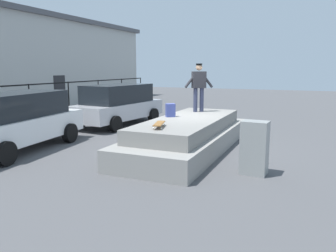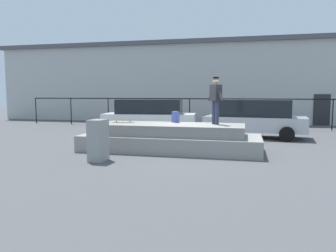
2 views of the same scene
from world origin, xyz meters
name	(u,v)px [view 2 (image 2 of 2)]	position (x,y,z in m)	size (l,w,h in m)	color
ground_plane	(188,150)	(0.00, 0.00, 0.00)	(60.00, 60.00, 0.00)	#4C4C4F
concrete_ledge	(170,139)	(-0.61, -0.31, 0.44)	(6.33, 2.25, 0.96)	gray
skateboarder	(216,97)	(0.97, -0.09, 1.92)	(0.65, 0.89, 1.65)	#2D334C
skateboard	(123,120)	(-2.45, -0.17, 1.06)	(0.82, 0.41, 0.12)	brown
backpack	(175,117)	(-0.55, 0.32, 1.17)	(0.28, 0.20, 0.41)	#3F4C99
car_white_hatchback_near	(149,115)	(-2.79, 4.39, 0.92)	(4.81, 2.34, 1.74)	white
car_silver_hatchback_mid	(255,118)	(2.42, 4.05, 0.93)	(4.71, 2.41, 1.76)	#B7B7BC
utility_box	(98,140)	(-2.32, -2.55, 0.63)	(0.44, 0.60, 1.26)	gray
fence_row	(212,106)	(0.00, 8.02, 1.28)	(24.06, 0.06, 1.76)	black
warehouse_building	(221,83)	(0.00, 15.35, 2.89)	(34.23, 9.20, 5.77)	#B2B2AD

